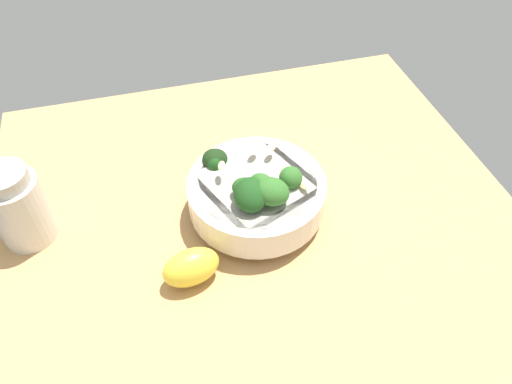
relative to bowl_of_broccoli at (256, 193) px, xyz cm
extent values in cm
cube|color=tan|center=(-2.79, -0.19, -5.96)|extent=(71.53, 71.53, 3.84)
cylinder|color=silver|center=(0.18, -0.11, -3.32)|extent=(10.02, 10.02, 1.45)
cylinder|color=silver|center=(0.18, -0.11, -0.41)|extent=(18.21, 18.21, 4.36)
cylinder|color=beige|center=(0.18, -0.11, 1.37)|extent=(15.74, 15.74, 0.80)
cylinder|color=#589D47|center=(-1.93, 0.28, 2.27)|extent=(1.51, 1.58, 1.07)
ellipsoid|color=#2D6023|center=(-1.93, 0.28, 3.59)|extent=(4.41, 4.88, 4.30)
cylinder|color=#2F662B|center=(-3.58, -1.07, 1.92)|extent=(1.81, 1.66, 1.32)
ellipsoid|color=#2D6023|center=(-3.58, -1.07, 3.60)|extent=(5.34, 5.86, 4.18)
cylinder|color=#3C7A32|center=(-1.17, -4.34, 1.26)|extent=(1.13, 1.10, 1.39)
ellipsoid|color=#2D6023|center=(-1.17, -4.34, 2.82)|extent=(4.93, 4.34, 3.97)
cylinder|color=#4A8F3C|center=(-2.52, 0.93, 1.10)|extent=(1.69, 1.76, 1.26)
ellipsoid|color=#2D6023|center=(-2.52, 0.93, 2.54)|extent=(5.26, 4.72, 4.53)
cylinder|color=#589D47|center=(5.71, 4.15, 0.44)|extent=(1.54, 1.60, 1.50)
ellipsoid|color=black|center=(5.71, 4.15, 1.98)|extent=(5.41, 5.00, 3.85)
cylinder|color=#2F662B|center=(4.90, 4.28, 0.58)|extent=(1.40, 1.19, 1.61)
ellipsoid|color=#194216|center=(4.90, 4.28, 2.04)|extent=(3.63, 3.62, 2.75)
cylinder|color=#2F662B|center=(-3.35, 1.50, 1.55)|extent=(2.03, 1.79, 1.82)
ellipsoid|color=#194216|center=(-3.35, 1.50, 3.52)|extent=(5.97, 5.06, 4.68)
cylinder|color=#3C7A32|center=(-1.51, 1.92, 1.82)|extent=(1.45, 1.66, 1.35)
ellipsoid|color=#23511C|center=(-1.51, 1.92, 3.17)|extent=(3.63, 4.01, 3.11)
ellipsoid|color=#DBBC84|center=(4.31, -3.38, 3.51)|extent=(2.03, 1.83, 1.26)
ellipsoid|color=#DBBC84|center=(-2.52, -5.71, 2.52)|extent=(2.07, 1.52, 1.17)
ellipsoid|color=#DBBC84|center=(-3.58, -0.92, 4.10)|extent=(2.02, 1.43, 1.05)
ellipsoid|color=#DBBC84|center=(2.12, 3.92, 4.00)|extent=(1.96, 1.35, 0.72)
ellipsoid|color=#DBBC84|center=(5.00, -1.37, 4.05)|extent=(2.02, 1.85, 1.23)
ellipsoid|color=yellow|center=(-8.29, 10.22, -1.57)|extent=(5.24, 7.56, 4.95)
cylinder|color=beige|center=(4.32, 29.52, 0.69)|extent=(6.99, 6.99, 9.47)
cylinder|color=#B7B2A8|center=(4.32, 29.52, 6.30)|extent=(5.76, 5.76, 1.75)
camera|label=1|loc=(-41.99, 11.41, 46.36)|focal=33.87mm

